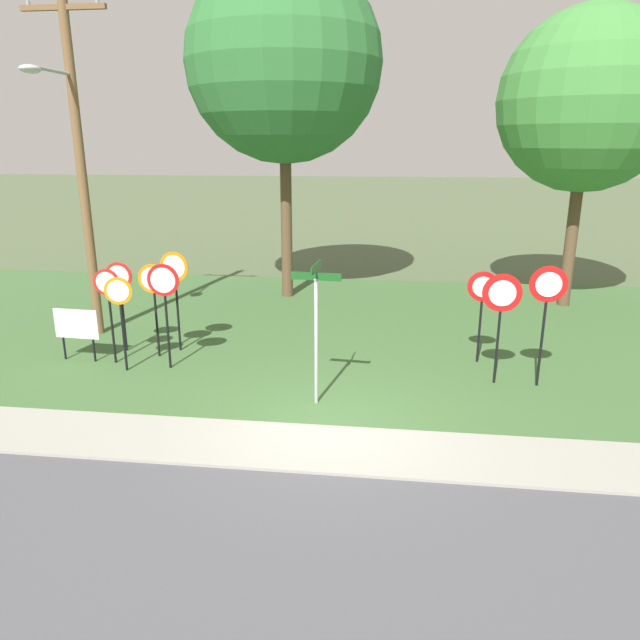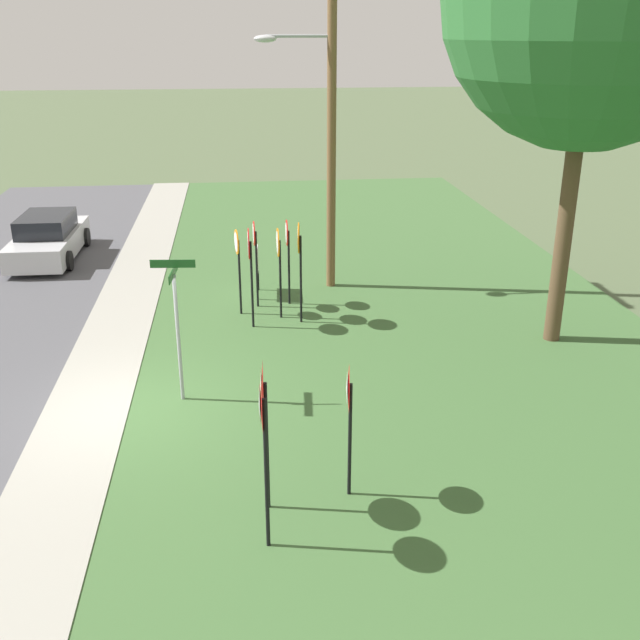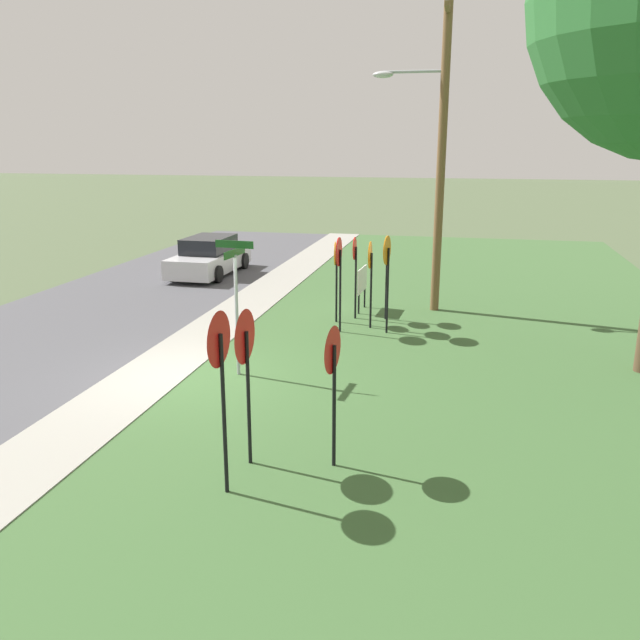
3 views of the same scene
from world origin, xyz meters
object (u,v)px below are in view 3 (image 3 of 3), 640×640
Objects in this scene: stop_sign_far_right at (339,264)px; utility_pole at (438,135)px; parked_hatchback_near at (209,257)px; yield_sign_far_left at (245,350)px; yield_sign_near_right at (219,359)px; street_name_post at (236,296)px; stop_sign_far_center at (386,261)px; stop_sign_center_tall at (355,261)px; yield_sign_near_left at (332,364)px; stop_sign_far_left at (336,265)px; notice_board at (362,282)px; stop_sign_near_left at (370,266)px; stop_sign_near_right at (387,263)px.

utility_pole reaches higher than stop_sign_far_right.
yield_sign_far_left is at bearing 24.75° from parked_hatchback_near.
parked_hatchback_near is (-14.61, -6.09, -1.34)m from yield_sign_near_right.
street_name_post is 7.99m from utility_pole.
utility_pole is at bearing 66.74° from parked_hatchback_near.
stop_sign_far_center is 0.83m from stop_sign_center_tall.
yield_sign_near_right is at bearing -42.11° from yield_sign_near_left.
yield_sign_near_left is (8.53, 0.28, 0.00)m from stop_sign_far_center.
stop_sign_far_center is 8.53m from yield_sign_near_left.
stop_sign_far_left reaches higher than notice_board.
stop_sign_near_left is 1.04× the size of yield_sign_near_left.
yield_sign_near_right reaches higher than parked_hatchback_near.
parked_hatchback_near is (-5.58, -5.84, -0.94)m from stop_sign_far_left.
stop_sign_far_right is 0.94× the size of yield_sign_near_right.
street_name_post reaches higher than yield_sign_near_left.
yield_sign_far_left is 0.55× the size of parked_hatchback_near.
notice_board is (-2.29, 0.22, -0.93)m from stop_sign_far_right.
street_name_post is 11.16m from parked_hatchback_near.
stop_sign_far_left is 1.39m from stop_sign_far_center.
utility_pole reaches higher than stop_sign_far_center.
yield_sign_near_left is 0.91× the size of yield_sign_far_left.
stop_sign_far_left is 9.04m from yield_sign_near_right.
stop_sign_near_left is 0.90m from stop_sign_far_right.
stop_sign_near_right is 0.88× the size of street_name_post.
parked_hatchback_near is at bearing -136.84° from stop_sign_far_right.
stop_sign_center_tall is at bearing -0.44° from notice_board.
stop_sign_far_left is 4.63m from street_name_post.
stop_sign_far_right is (0.55, -0.70, 0.13)m from stop_sign_near_left.
yield_sign_near_right is (8.29, -1.20, 0.14)m from stop_sign_near_right.
utility_pole is 4.49m from notice_board.
stop_sign_far_right reaches higher than stop_sign_near_left.
yield_sign_near_right is at bearing -0.29° from stop_sign_far_right.
stop_sign_far_left is at bearing -175.83° from yield_sign_far_left.
yield_sign_near_right is at bearing -5.95° from stop_sign_near_left.
stop_sign_far_right reaches higher than parked_hatchback_near.
notice_board is (-9.52, 0.21, -0.95)m from yield_sign_far_left.
stop_sign_far_left is 0.65m from stop_sign_center_tall.
stop_sign_far_right is (0.19, -1.17, -0.04)m from stop_sign_near_right.
notice_board is at bearing 151.84° from stop_sign_far_left.
stop_sign_near_right reaches higher than notice_board.
utility_pole is (-10.06, 2.12, 3.07)m from yield_sign_far_left.
yield_sign_near_right is 10.46m from notice_board.
stop_sign_near_right is 2.50m from notice_board.
yield_sign_far_left is (8.14, 0.29, 0.25)m from stop_sign_far_left.
notice_board is 0.29× the size of parked_hatchback_near.
stop_sign_near_left reaches higher than stop_sign_far_left.
stop_sign_near_right reaches higher than yield_sign_far_left.
parked_hatchback_near is at bearing -141.81° from stop_sign_far_left.
notice_board is (0.55, -1.92, -4.03)m from utility_pole.
stop_sign_near_left is at bearing 60.90° from stop_sign_far_left.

